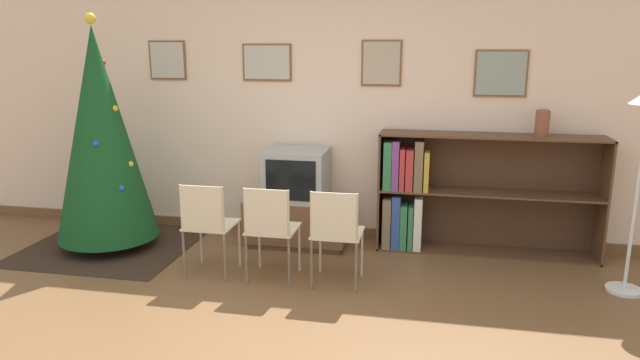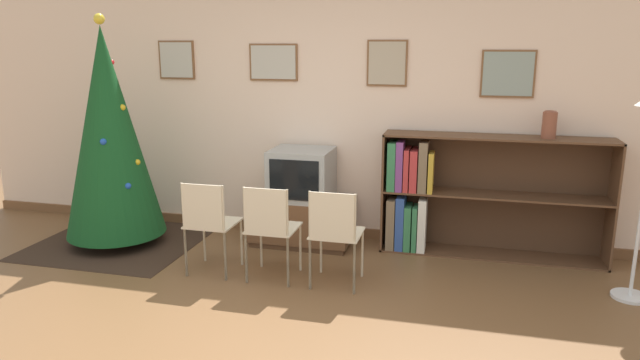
{
  "view_description": "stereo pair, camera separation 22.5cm",
  "coord_description": "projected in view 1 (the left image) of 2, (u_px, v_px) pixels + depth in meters",
  "views": [
    {
      "loc": [
        1.06,
        -3.06,
        1.94
      ],
      "look_at": [
        0.17,
        1.35,
        0.85
      ],
      "focal_mm": 32.0,
      "sensor_mm": 36.0,
      "label": 1
    },
    {
      "loc": [
        1.28,
        -3.01,
        1.94
      ],
      "look_at": [
        0.17,
        1.35,
        0.85
      ],
      "focal_mm": 32.0,
      "sensor_mm": 36.0,
      "label": 2
    }
  ],
  "objects": [
    {
      "name": "ground_plane",
      "position": [
        250.0,
        360.0,
        3.58
      ],
      "size": [
        24.0,
        24.0,
        0.0
      ],
      "primitive_type": "plane",
      "color": "brown"
    },
    {
      "name": "tv_console",
      "position": [
        298.0,
        221.0,
        5.62
      ],
      "size": [
        0.98,
        0.54,
        0.46
      ],
      "color": "#4C311E",
      "rests_on": "ground_plane"
    },
    {
      "name": "vase",
      "position": [
        542.0,
        123.0,
        5.05
      ],
      "size": [
        0.12,
        0.12,
        0.24
      ],
      "color": "brown",
      "rests_on": "bookshelf"
    },
    {
      "name": "bookshelf",
      "position": [
        446.0,
        194.0,
        5.37
      ],
      "size": [
        2.02,
        0.36,
        1.13
      ],
      "color": "brown",
      "rests_on": "ground_plane"
    },
    {
      "name": "christmas_tree",
      "position": [
        101.0,
        135.0,
        5.33
      ],
      "size": [
        0.94,
        0.94,
        2.19
      ],
      "color": "maroon",
      "rests_on": "area_rug"
    },
    {
      "name": "television",
      "position": [
        297.0,
        174.0,
        5.51
      ],
      "size": [
        0.58,
        0.53,
        0.49
      ],
      "color": "#9E9E99",
      "rests_on": "tv_console"
    },
    {
      "name": "folding_chair_left",
      "position": [
        207.0,
        223.0,
        4.75
      ],
      "size": [
        0.4,
        0.4,
        0.82
      ],
      "color": "beige",
      "rests_on": "ground_plane"
    },
    {
      "name": "folding_chair_center",
      "position": [
        270.0,
        227.0,
        4.65
      ],
      "size": [
        0.4,
        0.4,
        0.82
      ],
      "color": "beige",
      "rests_on": "ground_plane"
    },
    {
      "name": "wall_back",
      "position": [
        326.0,
        104.0,
        5.64
      ],
      "size": [
        8.06,
        0.11,
        2.7
      ],
      "color": "beige",
      "rests_on": "ground_plane"
    },
    {
      "name": "folding_chair_right",
      "position": [
        336.0,
        232.0,
        4.54
      ],
      "size": [
        0.4,
        0.4,
        0.82
      ],
      "color": "beige",
      "rests_on": "ground_plane"
    },
    {
      "name": "area_rug",
      "position": [
        111.0,
        246.0,
        5.58
      ],
      "size": [
        1.56,
        1.45,
        0.01
      ],
      "color": "#332319",
      "rests_on": "ground_plane"
    }
  ]
}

